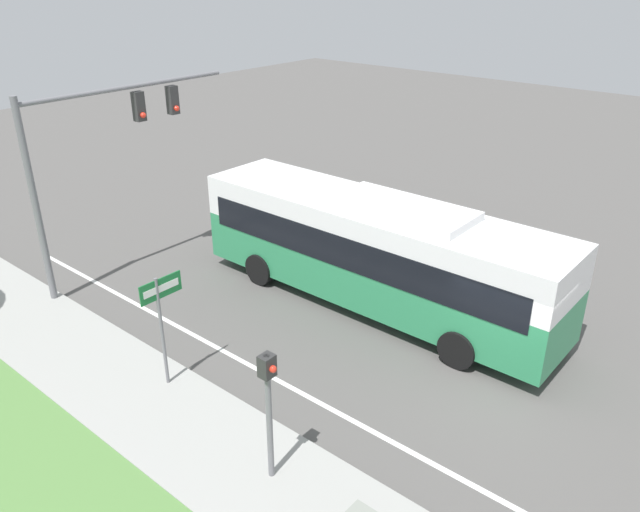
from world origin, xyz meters
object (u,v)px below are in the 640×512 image
at_px(street_sign, 162,312).
at_px(pedestrian_signal, 269,398).
at_px(bus, 375,247).
at_px(signal_gantry, 99,142).

bearing_deg(street_sign, pedestrian_signal, -98.60).
xyz_separation_m(bus, pedestrian_signal, (-6.98, -2.57, 0.14)).
distance_m(bus, pedestrian_signal, 7.44).
bearing_deg(bus, signal_gantry, 116.91).
height_order(bus, signal_gantry, signal_gantry).
bearing_deg(pedestrian_signal, bus, 20.20).
relative_size(pedestrian_signal, street_sign, 1.00).
relative_size(signal_gantry, pedestrian_signal, 2.44).
bearing_deg(signal_gantry, street_sign, -113.30).
xyz_separation_m(signal_gantry, street_sign, (-2.59, -6.03, -2.40)).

